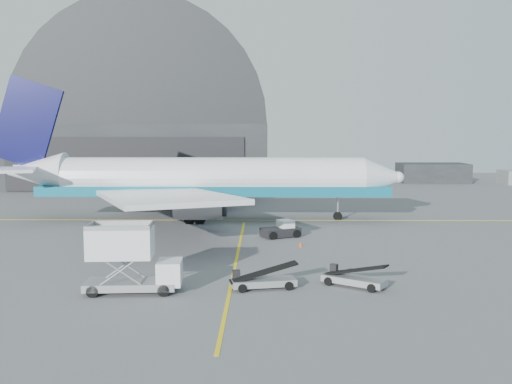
{
  "coord_description": "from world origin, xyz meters",
  "views": [
    {
      "loc": [
        2.22,
        -48.24,
        10.72
      ],
      "look_at": [
        1.51,
        10.02,
        4.5
      ],
      "focal_mm": 40.0,
      "sensor_mm": 36.0,
      "label": 1
    }
  ],
  "objects_px": {
    "airliner": "(197,180)",
    "belt_loader_b": "(353,279)",
    "belt_loader_a": "(263,281)",
    "catering_truck": "(129,260)",
    "pushback_tug": "(281,230)"
  },
  "relations": [
    {
      "from": "airliner",
      "to": "belt_loader_b",
      "type": "height_order",
      "value": "airliner"
    },
    {
      "from": "airliner",
      "to": "belt_loader_a",
      "type": "distance_m",
      "value": 31.76
    },
    {
      "from": "airliner",
      "to": "belt_loader_a",
      "type": "bearing_deg",
      "value": -75.33
    },
    {
      "from": "airliner",
      "to": "pushback_tug",
      "type": "xyz_separation_m",
      "value": [
        9.86,
        -11.18,
        -4.26
      ]
    },
    {
      "from": "belt_loader_a",
      "to": "catering_truck",
      "type": "bearing_deg",
      "value": 175.04
    },
    {
      "from": "pushback_tug",
      "to": "belt_loader_a",
      "type": "height_order",
      "value": "belt_loader_a"
    },
    {
      "from": "airliner",
      "to": "belt_loader_b",
      "type": "distance_m",
      "value": 33.32
    },
    {
      "from": "airliner",
      "to": "pushback_tug",
      "type": "relative_size",
      "value": 11.61
    },
    {
      "from": "airliner",
      "to": "belt_loader_b",
      "type": "bearing_deg",
      "value": -64.45
    },
    {
      "from": "catering_truck",
      "to": "airliner",
      "type": "bearing_deg",
      "value": 84.7
    },
    {
      "from": "airliner",
      "to": "belt_loader_a",
      "type": "height_order",
      "value": "airliner"
    },
    {
      "from": "belt_loader_b",
      "to": "belt_loader_a",
      "type": "bearing_deg",
      "value": -141.33
    },
    {
      "from": "pushback_tug",
      "to": "belt_loader_b",
      "type": "relative_size",
      "value": 0.96
    },
    {
      "from": "airliner",
      "to": "belt_loader_a",
      "type": "relative_size",
      "value": 10.46
    },
    {
      "from": "catering_truck",
      "to": "belt_loader_b",
      "type": "bearing_deg",
      "value": 2.6
    }
  ]
}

